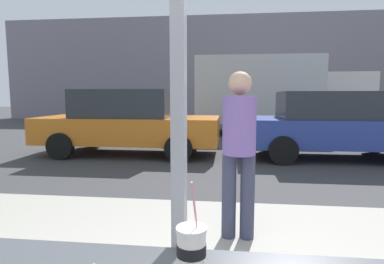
% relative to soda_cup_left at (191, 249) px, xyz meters
% --- Properties ---
extents(ground_plane, '(60.00, 60.00, 0.00)m').
position_rel_soda_cup_left_xyz_m(ground_plane, '(-0.07, 8.11, -1.04)').
color(ground_plane, '#38383A').
extents(sidewalk_strip, '(16.00, 2.80, 0.12)m').
position_rel_soda_cup_left_xyz_m(sidewalk_strip, '(-0.07, 1.71, -0.98)').
color(sidewalk_strip, '#9E998E').
rests_on(sidewalk_strip, ground).
extents(window_wall, '(3.07, 0.20, 2.90)m').
position_rel_soda_cup_left_xyz_m(window_wall, '(-0.07, 0.19, 0.76)').
color(window_wall, '#2D2D33').
rests_on(window_wall, ground).
extents(building_facade_far, '(28.00, 1.20, 6.24)m').
position_rel_soda_cup_left_xyz_m(building_facade_far, '(-0.07, 18.84, 2.08)').
color(building_facade_far, gray).
rests_on(building_facade_far, ground).
extents(soda_cup_left, '(0.10, 0.10, 0.30)m').
position_rel_soda_cup_left_xyz_m(soda_cup_left, '(0.00, 0.00, 0.00)').
color(soda_cup_left, white).
rests_on(soda_cup_left, window_counter).
extents(parked_car_orange, '(4.59, 1.94, 1.67)m').
position_rel_soda_cup_left_xyz_m(parked_car_orange, '(-2.46, 6.92, -0.19)').
color(parked_car_orange, orange).
rests_on(parked_car_orange, ground).
extents(parked_car_blue, '(4.22, 1.91, 1.61)m').
position_rel_soda_cup_left_xyz_m(parked_car_blue, '(2.58, 6.92, -0.21)').
color(parked_car_blue, '#283D93').
rests_on(parked_car_blue, ground).
extents(box_truck, '(6.45, 2.44, 2.98)m').
position_rel_soda_cup_left_xyz_m(box_truck, '(1.92, 11.80, 0.58)').
color(box_truck, beige).
rests_on(box_truck, ground).
extents(pedestrian, '(0.32, 0.32, 1.63)m').
position_rel_soda_cup_left_xyz_m(pedestrian, '(0.22, 2.08, 0.02)').
color(pedestrian, '#383C54').
rests_on(pedestrian, sidewalk_strip).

